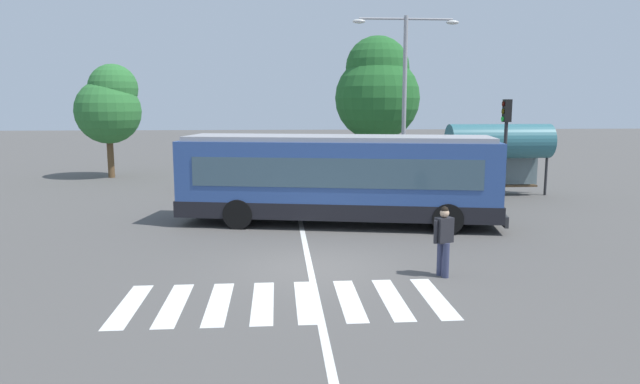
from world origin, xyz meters
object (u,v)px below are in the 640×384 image
object	(u,v)px
background_tree_left	(110,105)
city_transit_bus	(338,179)
parked_car_champagne	(217,173)
parked_car_charcoal	(271,174)
traffic_light_far_corner	(506,134)
parked_car_white	(326,174)
twin_arm_street_lamp	(405,83)
bus_stop_shelter	(499,143)
pedestrian_crossing_street	(444,237)
background_tree_right	(377,89)

from	to	relation	value
background_tree_left	city_transit_bus	bearing A→B (deg)	-50.02
city_transit_bus	parked_car_champagne	world-z (taller)	city_transit_bus
parked_car_charcoal	traffic_light_far_corner	distance (m)	11.11
city_transit_bus	parked_car_champagne	xyz separation A→B (m)	(-5.05, 8.90, -0.82)
parked_car_white	twin_arm_street_lamp	xyz separation A→B (m)	(3.62, -0.83, 4.35)
city_transit_bus	traffic_light_far_corner	world-z (taller)	traffic_light_far_corner
city_transit_bus	background_tree_left	size ratio (longest dim) A/B	1.77
twin_arm_street_lamp	parked_car_champagne	bearing A→B (deg)	170.37
bus_stop_shelter	background_tree_left	xyz separation A→B (m)	(-19.29, 8.01, 1.68)
pedestrian_crossing_street	parked_car_charcoal	world-z (taller)	pedestrian_crossing_street
parked_car_champagne	background_tree_right	size ratio (longest dim) A/B	0.56
traffic_light_far_corner	bus_stop_shelter	bearing A→B (deg)	73.26
pedestrian_crossing_street	background_tree_right	size ratio (longest dim) A/B	0.21
background_tree_left	parked_car_charcoal	bearing A→B (deg)	-30.03
bus_stop_shelter	city_transit_bus	bearing A→B (deg)	-144.75
twin_arm_street_lamp	background_tree_left	bearing A→B (deg)	157.91
parked_car_charcoal	background_tree_right	xyz separation A→B (m)	(6.22, 5.80, 4.23)
parked_car_charcoal	bus_stop_shelter	bearing A→B (deg)	-15.22
bus_stop_shelter	background_tree_left	size ratio (longest dim) A/B	0.73
pedestrian_crossing_street	bus_stop_shelter	distance (m)	13.36
city_transit_bus	parked_car_champagne	distance (m)	10.26
parked_car_champagne	parked_car_white	world-z (taller)	same
bus_stop_shelter	parked_car_white	bearing A→B (deg)	160.92
pedestrian_crossing_street	twin_arm_street_lamp	xyz separation A→B (m)	(2.06, 13.62, 4.15)
city_transit_bus	parked_car_white	bearing A→B (deg)	87.83
background_tree_left	parked_car_champagne	bearing A→B (deg)	-36.50
parked_car_white	city_transit_bus	bearing A→B (deg)	-92.17
pedestrian_crossing_street	background_tree_right	xyz separation A→B (m)	(1.97, 20.43, 4.02)
background_tree_right	traffic_light_far_corner	bearing A→B (deg)	-73.58
background_tree_left	pedestrian_crossing_street	bearing A→B (deg)	-56.23
pedestrian_crossing_street	background_tree_right	world-z (taller)	background_tree_right
twin_arm_street_lamp	background_tree_right	bearing A→B (deg)	90.74
pedestrian_crossing_street	traffic_light_far_corner	size ratio (longest dim) A/B	0.40
bus_stop_shelter	twin_arm_street_lamp	size ratio (longest dim) A/B	0.57
traffic_light_far_corner	bus_stop_shelter	xyz separation A→B (m)	(0.77, 2.55, -0.50)
parked_car_charcoal	bus_stop_shelter	world-z (taller)	bus_stop_shelter
city_transit_bus	traffic_light_far_corner	size ratio (longest dim) A/B	2.60
bus_stop_shelter	traffic_light_far_corner	bearing A→B (deg)	-106.74
city_transit_bus	twin_arm_street_lamp	distance (m)	9.07
background_tree_right	parked_car_white	bearing A→B (deg)	-120.62
traffic_light_far_corner	twin_arm_street_lamp	distance (m)	5.82
pedestrian_crossing_street	traffic_light_far_corner	xyz separation A→B (m)	(5.25, 9.28, 1.95)
parked_car_charcoal	traffic_light_far_corner	size ratio (longest dim) A/B	1.06
pedestrian_crossing_street	background_tree_right	distance (m)	20.92
city_transit_bus	parked_car_charcoal	world-z (taller)	city_transit_bus
city_transit_bus	parked_car_charcoal	xyz separation A→B (m)	(-2.37, 8.38, -0.82)
background_tree_left	background_tree_right	bearing A→B (deg)	2.21
city_transit_bus	background_tree_left	bearing A→B (deg)	129.98
parked_car_white	pedestrian_crossing_street	bearing A→B (deg)	-83.82
twin_arm_street_lamp	bus_stop_shelter	bearing A→B (deg)	-24.29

